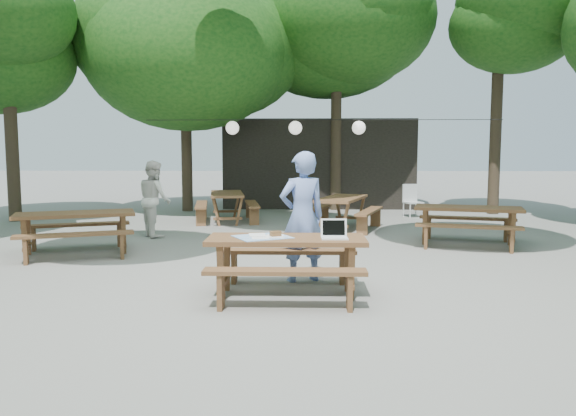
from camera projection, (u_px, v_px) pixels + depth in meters
The scene contains 13 objects.
ground at pixel (303, 273), 8.46m from camera, with size 80.00×80.00×0.00m, color slate.
pavilion at pixel (318, 163), 18.74m from camera, with size 6.00×3.00×2.80m, color black.
main_picnic_table at pixel (287, 265), 7.14m from camera, with size 2.00×1.58×0.75m.
picnic_table_nw at pixel (76, 233), 9.93m from camera, with size 2.33×2.15×0.75m.
picnic_table_ne at pixel (468, 225), 10.91m from camera, with size 2.25×2.02×0.75m.
picnic_table_far_w at pixel (227, 207), 14.42m from camera, with size 1.86×2.12×0.75m.
picnic_table_far_e at pixel (342, 213), 13.06m from camera, with size 2.10×2.30×0.75m.
woman at pixel (302, 217), 7.88m from camera, with size 0.67×0.44×1.83m, color #758FD6.
second_person at pixel (155, 199), 11.95m from camera, with size 0.79×0.62×1.63m, color white.
plastic_chair at pixel (413, 208), 15.43m from camera, with size 0.55×0.55×0.90m.
laptop at pixel (334, 233), 7.03m from camera, with size 0.34×0.27×0.24m.
tabletop_clutter at pixel (265, 236), 7.12m from camera, with size 0.83×0.79×0.08m.
paper_lanterns at pixel (296, 128), 14.18m from camera, with size 9.00×0.34×0.38m.
Camera 1 is at (0.00, -8.31, 1.86)m, focal length 35.00 mm.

